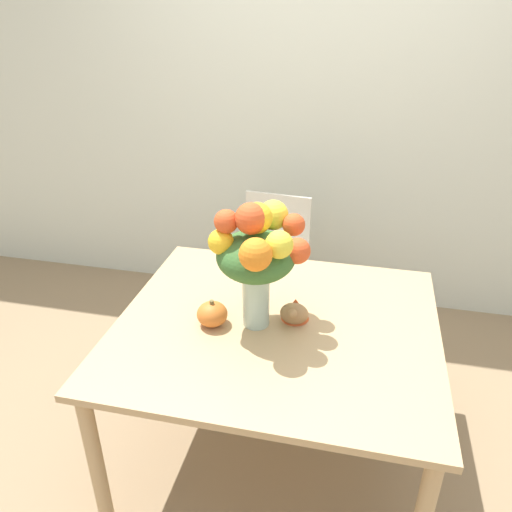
{
  "coord_description": "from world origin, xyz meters",
  "views": [
    {
      "loc": [
        0.29,
        -1.67,
        1.91
      ],
      "look_at": [
        -0.08,
        -0.02,
        1.03
      ],
      "focal_mm": 35.0,
      "sensor_mm": 36.0,
      "label": 1
    }
  ],
  "objects_px": {
    "turkey_figurine": "(295,311)",
    "dining_chair_near_window": "(271,268)",
    "pumpkin": "(212,314)",
    "flower_vase": "(258,253)"
  },
  "relations": [
    {
      "from": "turkey_figurine",
      "to": "dining_chair_near_window",
      "type": "distance_m",
      "value": 0.97
    },
    {
      "from": "pumpkin",
      "to": "dining_chair_near_window",
      "type": "relative_size",
      "value": 0.14
    },
    {
      "from": "turkey_figurine",
      "to": "dining_chair_near_window",
      "type": "xyz_separation_m",
      "value": [
        -0.27,
        0.88,
        -0.3
      ]
    },
    {
      "from": "pumpkin",
      "to": "dining_chair_near_window",
      "type": "distance_m",
      "value": 1.03
    },
    {
      "from": "turkey_figurine",
      "to": "flower_vase",
      "type": "bearing_deg",
      "value": -159.27
    },
    {
      "from": "pumpkin",
      "to": "dining_chair_near_window",
      "type": "bearing_deg",
      "value": 86.9
    },
    {
      "from": "turkey_figurine",
      "to": "dining_chair_near_window",
      "type": "relative_size",
      "value": 0.18
    },
    {
      "from": "flower_vase",
      "to": "pumpkin",
      "type": "height_order",
      "value": "flower_vase"
    },
    {
      "from": "pumpkin",
      "to": "dining_chair_near_window",
      "type": "height_order",
      "value": "dining_chair_near_window"
    },
    {
      "from": "turkey_figurine",
      "to": "dining_chair_near_window",
      "type": "height_order",
      "value": "dining_chair_near_window"
    }
  ]
}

